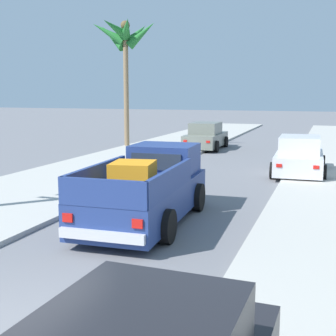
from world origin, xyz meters
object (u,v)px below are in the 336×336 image
Objects in this scene: car_right_near at (206,137)px; palm_tree_left_mid at (124,39)px; car_left_near at (299,157)px; pickup_truck at (148,190)px.

palm_tree_left_mid reaches higher than car_right_near.
car_right_near is (-5.67, 6.95, 0.00)m from car_left_near.
pickup_truck is at bearing -63.22° from palm_tree_left_mid.
palm_tree_left_mid is (-7.24, 14.34, 5.47)m from pickup_truck.
car_right_near is at bearing 9.74° from palm_tree_left_mid.
palm_tree_left_mid reaches higher than car_left_near.
car_right_near is 0.58× the size of palm_tree_left_mid.
palm_tree_left_mid is at bearing 149.43° from car_left_near.
car_left_near is at bearing -30.57° from palm_tree_left_mid.
palm_tree_left_mid reaches higher than pickup_truck.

